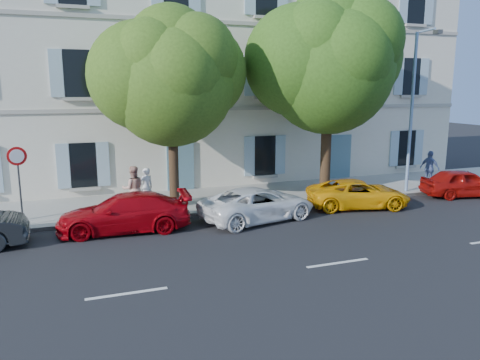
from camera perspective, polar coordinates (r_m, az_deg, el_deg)
name	(u,v)px	position (r m, az deg, el deg)	size (l,w,h in m)	color
ground	(280,226)	(17.40, 4.89, -5.55)	(90.00, 90.00, 0.00)	black
sidewalk	(239,197)	(21.36, -0.12, -2.13)	(36.00, 4.50, 0.15)	#A09E96
kerb	(257,209)	(19.39, 2.07, -3.51)	(36.00, 0.16, 0.16)	#9E998E
building	(203,69)	(26.28, -4.50, 13.36)	(28.00, 7.00, 12.00)	beige
car_red_coupe	(124,213)	(17.01, -13.92, -3.90)	(1.87, 4.61, 1.34)	#9E040C
car_white_coupe	(258,204)	(17.90, 2.20, -2.93)	(2.10, 4.56, 1.27)	white
car_yellow_supercar	(358,194)	(20.38, 14.23, -1.63)	(1.97, 4.28, 1.19)	#EFA10A
car_red_hatchback	(463,183)	(24.05, 25.58, -0.33)	(1.54, 3.82, 1.30)	#960D09
tree_left	(171,83)	(19.02, -8.36, 11.58)	(5.03, 5.03, 7.79)	#3A2819
tree_right	(329,69)	(21.35, 10.76, 13.13)	(5.71, 5.71, 8.79)	#3A2819
road_sign	(18,169)	(18.09, -25.43, 1.19)	(0.65, 0.17, 2.84)	#383A3D
street_lamp	(414,103)	(23.08, 20.48, 8.79)	(0.36, 1.57, 7.34)	#7293BF
pedestrian_a	(146,188)	(19.48, -11.37, -0.93)	(0.61, 0.40, 1.66)	silver
pedestrian_b	(133,189)	(19.00, -12.88, -1.05)	(0.89, 0.69, 1.83)	tan
pedestrian_c	(430,169)	(25.17, 22.12, 1.31)	(1.03, 0.43, 1.77)	#54679A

